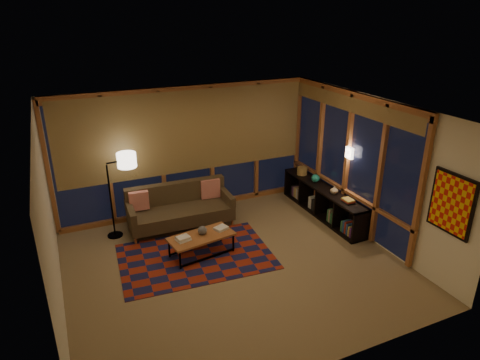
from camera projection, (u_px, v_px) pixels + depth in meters
name	position (u px, v px, depth m)	size (l,w,h in m)	color
floor	(234.00, 265.00, 7.39)	(5.50, 5.00, 0.01)	#957E5D
ceiling	(233.00, 112.00, 6.37)	(5.50, 5.00, 0.01)	white
walls	(234.00, 194.00, 6.88)	(5.51, 5.01, 2.70)	#F1E7C3
window_wall_back	(187.00, 151.00, 8.93)	(5.30, 0.16, 2.60)	#A36038
window_wall_right	(346.00, 160.00, 8.41)	(0.16, 3.70, 2.60)	#A36038
wall_art	(451.00, 204.00, 6.31)	(0.06, 0.74, 0.94)	red
wall_sconce	(349.00, 153.00, 8.18)	(0.12, 0.18, 0.22)	#F4E6CD
sofa	(180.00, 208.00, 8.54)	(2.05, 0.83, 0.84)	#433726
pillow_left	(139.00, 202.00, 8.35)	(0.38, 0.13, 0.38)	#B00C13
pillow_right	(210.00, 189.00, 8.90)	(0.40, 0.13, 0.40)	#B00C13
area_rug	(196.00, 256.00, 7.65)	(2.66, 1.77, 0.01)	maroon
coffee_table	(202.00, 245.00, 7.65)	(1.16, 0.53, 0.39)	#A36038
book_stack_a	(183.00, 238.00, 7.42)	(0.23, 0.18, 0.07)	silver
book_stack_b	(221.00, 228.00, 7.77)	(0.24, 0.19, 0.05)	silver
ceramic_pot	(202.00, 230.00, 7.59)	(0.16, 0.16, 0.16)	black
floor_lamp	(110.00, 197.00, 8.04)	(0.55, 0.36, 1.64)	black
bookshelf	(323.00, 201.00, 9.06)	(0.40, 2.55, 0.64)	black
basket	(302.00, 171.00, 9.60)	(0.23, 0.23, 0.17)	#AB8944
teal_bowl	(315.00, 178.00, 9.18)	(0.18, 0.18, 0.18)	#1D8572
vase	(334.00, 190.00, 8.61)	(0.16, 0.16, 0.17)	tan
shelf_book_stack	(348.00, 201.00, 8.24)	(0.19, 0.26, 0.08)	silver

